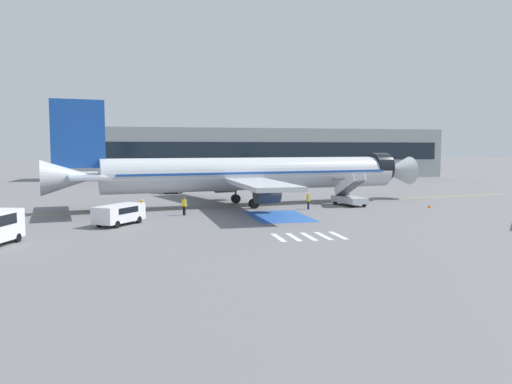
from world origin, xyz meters
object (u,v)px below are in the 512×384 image
object	(u,v)px
airliner	(253,174)
ground_crew_1	(142,206)
fuel_tanker	(171,181)
ground_crew_0	(184,205)
ground_crew_2	(308,200)
terminal_building	(259,153)
boarding_stairs_forward	(349,197)
service_van_0	(119,213)
traffic_cone_0	(430,206)

from	to	relation	value
airliner	ground_crew_1	bearing A→B (deg)	-73.58
fuel_tanker	airliner	bearing A→B (deg)	-70.20
ground_crew_0	ground_crew_2	xyz separation A→B (m)	(13.87, 2.23, -0.00)
ground_crew_1	ground_crew_2	xyz separation A→B (m)	(18.05, 1.29, 0.12)
ground_crew_0	terminal_building	world-z (taller)	terminal_building
boarding_stairs_forward	ground_crew_0	xyz separation A→B (m)	(-19.81, -4.91, 0.11)
airliner	service_van_0	xyz separation A→B (m)	(-14.60, -12.71, -2.69)
fuel_tanker	ground_crew_2	world-z (taller)	fuel_tanker
fuel_tanker	service_van_0	distance (m)	34.40
traffic_cone_0	terminal_building	bearing A→B (deg)	95.88
ground_crew_0	boarding_stairs_forward	bearing A→B (deg)	-130.92
boarding_stairs_forward	ground_crew_0	bearing A→B (deg)	-176.49
ground_crew_2	ground_crew_1	bearing A→B (deg)	83.75
airliner	ground_crew_0	world-z (taller)	airliner
ground_crew_2	terminal_building	distance (m)	62.33
airliner	boarding_stairs_forward	size ratio (longest dim) A/B	8.39
boarding_stairs_forward	ground_crew_0	distance (m)	20.41
boarding_stairs_forward	fuel_tanker	xyz separation A→B (m)	(-19.99, 23.67, 0.69)
fuel_tanker	service_van_0	size ratio (longest dim) A/B	1.75
ground_crew_1	ground_crew_2	world-z (taller)	ground_crew_2
ground_crew_0	terminal_building	size ratio (longest dim) A/B	0.02
fuel_tanker	traffic_cone_0	size ratio (longest dim) A/B	19.93
fuel_tanker	service_van_0	world-z (taller)	fuel_tanker
airliner	boarding_stairs_forward	world-z (taller)	airliner
ground_crew_0	terminal_building	distance (m)	67.58
fuel_tanker	ground_crew_2	xyz separation A→B (m)	(14.05, -26.35, -0.58)
service_van_0	ground_crew_1	size ratio (longest dim) A/B	3.09
service_van_0	ground_crew_1	distance (m)	6.53
ground_crew_1	ground_crew_0	bearing A→B (deg)	-155.90
boarding_stairs_forward	ground_crew_1	bearing A→B (deg)	178.99
service_van_0	traffic_cone_0	size ratio (longest dim) A/B	11.40
traffic_cone_0	ground_crew_2	bearing A→B (deg)	174.44
service_van_0	terminal_building	size ratio (longest dim) A/B	0.06
ground_crew_2	traffic_cone_0	distance (m)	14.18
service_van_0	ground_crew_0	bearing A→B (deg)	-103.43
terminal_building	traffic_cone_0	bearing A→B (deg)	-84.12
ground_crew_0	ground_crew_2	world-z (taller)	ground_crew_0
boarding_stairs_forward	ground_crew_2	world-z (taller)	boarding_stairs_forward
service_van_0	ground_crew_1	bearing A→B (deg)	-71.33
boarding_stairs_forward	service_van_0	size ratio (longest dim) A/B	1.05
ground_crew_0	traffic_cone_0	world-z (taller)	ground_crew_0
airliner	ground_crew_0	xyz separation A→B (m)	(-8.58, -7.39, -2.69)
airliner	fuel_tanker	bearing A→B (deg)	-167.95
airliner	traffic_cone_0	xyz separation A→B (m)	(19.39, -6.54, -3.55)
fuel_tanker	ground_crew_1	bearing A→B (deg)	-100.89
service_van_0	terminal_building	distance (m)	74.64
airliner	boarding_stairs_forward	bearing A→B (deg)	67.14
boarding_stairs_forward	terminal_building	distance (m)	59.22
service_van_0	traffic_cone_0	xyz separation A→B (m)	(33.99, 6.18, -0.86)
boarding_stairs_forward	service_van_0	xyz separation A→B (m)	(-25.84, -10.23, 0.11)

